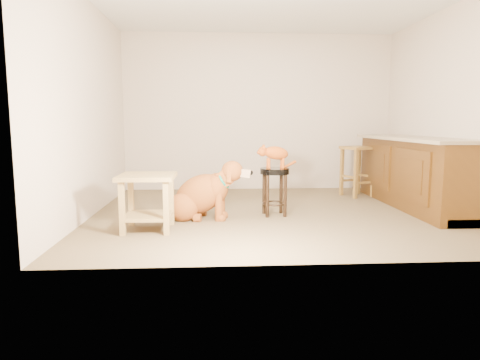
{
  "coord_description": "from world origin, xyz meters",
  "views": [
    {
      "loc": [
        -0.76,
        -5.26,
        1.13
      ],
      "look_at": [
        -0.45,
        -0.21,
        0.45
      ],
      "focal_mm": 32.0,
      "sensor_mm": 36.0,
      "label": 1
    }
  ],
  "objects": [
    {
      "name": "side_table",
      "position": [
        -1.46,
        -0.79,
        0.39
      ],
      "size": [
        0.58,
        0.58,
        0.59
      ],
      "rotation": [
        0.0,
        0.0,
        -0.02
      ],
      "color": "#9A7D47",
      "rests_on": "ground"
    },
    {
      "name": "padded_stool",
      "position": [
        -0.02,
        -0.14,
        0.41
      ],
      "size": [
        0.36,
        0.36,
        0.58
      ],
      "rotation": [
        0.0,
        0.0,
        0.07
      ],
      "color": "black",
      "rests_on": "ground"
    },
    {
      "name": "room_shell",
      "position": [
        0.0,
        0.0,
        1.68
      ],
      "size": [
        4.54,
        4.04,
        2.62
      ],
      "color": "beige",
      "rests_on": "ground"
    },
    {
      "name": "wood_stool",
      "position": [
        1.45,
        1.16,
        0.4
      ],
      "size": [
        0.54,
        0.54,
        0.77
      ],
      "rotation": [
        0.0,
        0.0,
        0.36
      ],
      "color": "brown",
      "rests_on": "ground"
    },
    {
      "name": "floor",
      "position": [
        0.0,
        0.0,
        0.0
      ],
      "size": [
        4.5,
        4.0,
        0.01
      ],
      "primitive_type": "cube",
      "color": "brown",
      "rests_on": "ground"
    },
    {
      "name": "golden_retriever",
      "position": [
        -0.91,
        -0.28,
        0.28
      ],
      "size": [
        1.15,
        0.63,
        0.74
      ],
      "rotation": [
        0.0,
        0.0,
        -0.18
      ],
      "color": "brown",
      "rests_on": "ground"
    },
    {
      "name": "tabby_kitten",
      "position": [
        -0.03,
        -0.14,
        0.76
      ],
      "size": [
        0.51,
        0.21,
        0.32
      ],
      "rotation": [
        0.0,
        0.0,
        0.07
      ],
      "color": "#98400F",
      "rests_on": "padded_stool"
    },
    {
      "name": "cabinet_run",
      "position": [
        1.94,
        0.3,
        0.44
      ],
      "size": [
        0.7,
        2.56,
        0.94
      ],
      "color": "#50300E",
      "rests_on": "ground"
    }
  ]
}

